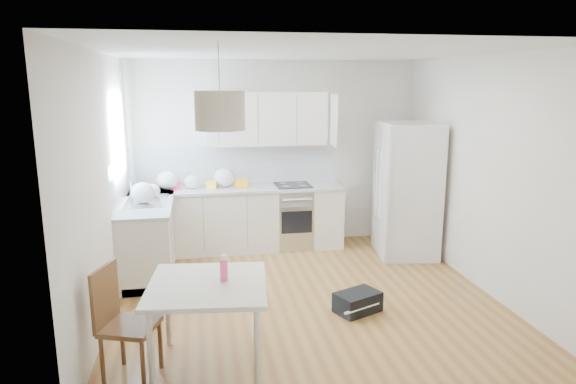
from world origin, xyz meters
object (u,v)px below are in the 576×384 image
(refrigerator, at_px, (407,189))
(gym_bag, at_px, (358,302))
(dining_chair, at_px, (130,324))
(dining_table, at_px, (208,293))

(refrigerator, relative_size, gym_bag, 4.00)
(dining_chair, bearing_deg, gym_bag, 40.47)
(dining_table, bearing_deg, dining_chair, -169.30)
(dining_table, relative_size, gym_bag, 2.31)
(refrigerator, bearing_deg, dining_table, -130.24)
(refrigerator, distance_m, dining_chair, 4.34)
(refrigerator, xyz_separation_m, dining_table, (-2.83, -2.54, -0.24))
(dining_table, bearing_deg, gym_bag, 33.41)
(dining_table, height_order, dining_chair, dining_chair)
(dining_table, relative_size, dining_chair, 1.11)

